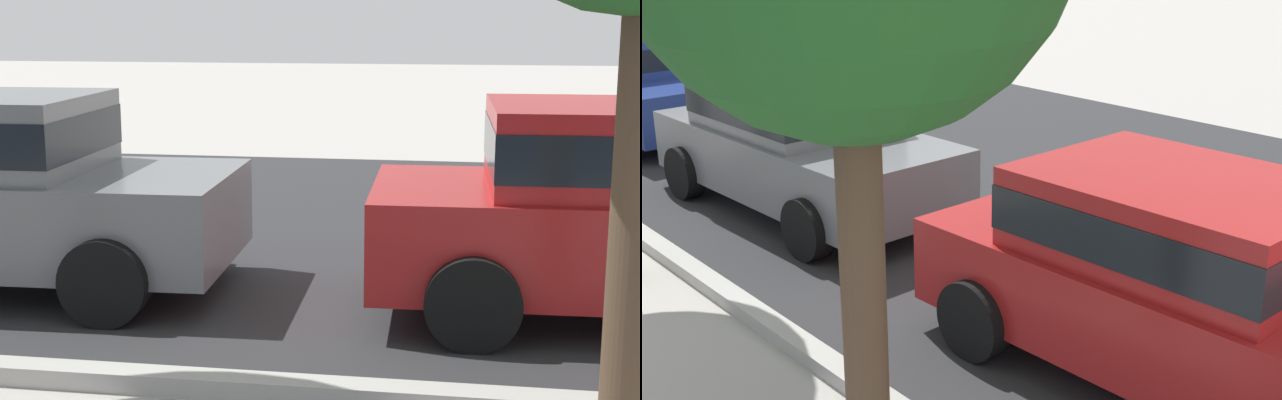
{
  "view_description": "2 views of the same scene",
  "coord_description": "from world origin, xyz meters",
  "views": [
    {
      "loc": [
        3.82,
        -2.1,
        2.18
      ],
      "look_at": [
        2.7,
        4.78,
        0.8
      ],
      "focal_mm": 52.75,
      "sensor_mm": 36.0,
      "label": 1
    },
    {
      "loc": [
        8.24,
        -0.1,
        3.29
      ],
      "look_at": [
        2.7,
        4.78,
        0.8
      ],
      "focal_mm": 47.71,
      "sensor_mm": 36.0,
      "label": 2
    }
  ],
  "objects": [
    {
      "name": "street_surface",
      "position": [
        0.0,
        7.5,
        0.0
      ],
      "size": [
        60.0,
        9.0,
        0.01
      ],
      "primitive_type": "cube",
      "color": "#2D2D30",
      "rests_on": "ground"
    },
    {
      "name": "parked_car_red",
      "position": [
        5.11,
        4.78,
        0.84
      ],
      "size": [
        4.15,
        2.02,
        1.56
      ],
      "color": "#B21E1E",
      "rests_on": "ground"
    },
    {
      "name": "parked_car_grey",
      "position": [
        -0.12,
        4.78,
        0.84
      ],
      "size": [
        4.15,
        2.02,
        1.56
      ],
      "color": "slate",
      "rests_on": "ground"
    },
    {
      "name": "curb_stone",
      "position": [
        0.0,
        2.9,
        0.06
      ],
      "size": [
        60.0,
        0.2,
        0.12
      ],
      "primitive_type": "cube",
      "color": "#B2AFA8",
      "rests_on": "ground"
    }
  ]
}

